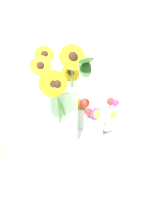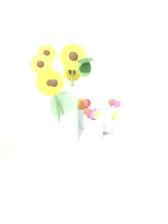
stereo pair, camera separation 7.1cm
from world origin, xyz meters
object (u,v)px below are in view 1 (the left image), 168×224
Objects in this scene: serving_tray at (84,141)px; mason_jar_sunflowers at (63,106)px; vase_bulb_right at (108,120)px; vase_small_back at (80,111)px; vase_small_center at (94,124)px.

serving_tray is 1.08× the size of mason_jar_sunflowers.
vase_small_back is (-0.09, 0.08, 0.02)m from vase_bulb_right.
mason_jar_sunflowers is (-0.08, 0.02, 0.17)m from serving_tray.
vase_small_center reaches higher than serving_tray.
serving_tray is at bearing -171.87° from vase_bulb_right.
vase_bulb_right is at bearing 27.79° from vase_small_center.
vase_bulb_right is (0.19, 0.00, -0.10)m from mason_jar_sunflowers.
serving_tray is 2.48× the size of vase_small_center.
vase_small_center is 1.12× the size of vase_small_back.
serving_tray is 0.10m from vase_small_center.
vase_small_back is at bearing 94.35° from vase_small_center.
mason_jar_sunflowers reaches higher than serving_tray.
vase_small_back is (-0.01, 0.12, -0.01)m from vase_small_center.
vase_bulb_right is 1.00× the size of vase_small_back.
serving_tray is 2.76× the size of vase_bulb_right.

